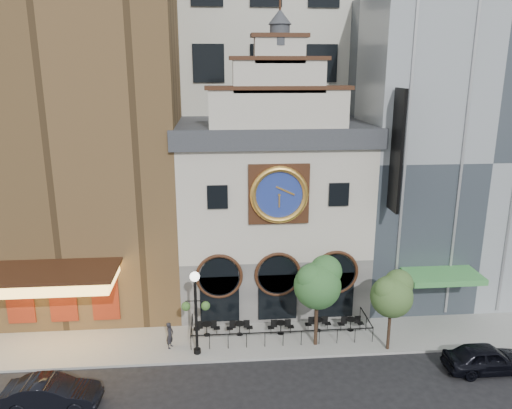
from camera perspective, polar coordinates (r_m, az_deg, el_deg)
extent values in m
plane|color=black|center=(29.18, 3.44, -17.28)|extent=(120.00, 120.00, 0.00)
cube|color=gray|center=(31.25, 2.77, -14.70)|extent=(44.00, 5.00, 0.15)
cube|color=#605E5B|center=(35.22, 1.65, -7.28)|extent=(12.00, 8.00, 4.00)
cube|color=beige|center=(33.48, 1.72, 1.43)|extent=(12.00, 8.00, 7.00)
cube|color=#2D3035|center=(32.72, 1.78, 8.41)|extent=(12.60, 8.60, 1.20)
cube|color=#371E10|center=(29.33, 2.63, 1.20)|extent=(3.60, 0.25, 3.60)
cylinder|color=navy|center=(29.19, 2.66, 1.13)|extent=(3.10, 0.12, 3.10)
torus|color=#F9B549|center=(29.12, 2.68, 1.09)|extent=(3.46, 0.36, 3.46)
cylinder|color=#2D3035|center=(28.95, 2.73, 18.78)|extent=(1.10, 1.10, 1.10)
cone|color=#2D3035|center=(29.02, 2.75, 20.65)|extent=(1.30, 1.30, 0.80)
cube|color=brown|center=(35.64, -20.17, 9.52)|extent=(14.00, 12.00, 25.00)
cube|color=#FFBF59|center=(30.37, -22.42, -7.86)|extent=(7.00, 3.40, 0.70)
cube|color=#371E10|center=(30.21, -22.51, -7.07)|extent=(7.40, 3.80, 0.15)
cube|color=maroon|center=(32.68, -21.17, -10.28)|extent=(5.60, 0.15, 2.60)
cube|color=gray|center=(38.53, 21.10, 6.06)|extent=(14.00, 12.00, 20.00)
cube|color=#459849|center=(32.75, 20.57, -7.68)|extent=(4.50, 2.40, 0.35)
cube|color=black|center=(29.51, 15.81, 5.88)|extent=(0.18, 1.60, 7.00)
cube|color=beige|center=(44.61, 0.00, 20.92)|extent=(20.00, 16.00, 40.00)
cylinder|color=black|center=(30.86, -5.66, -13.44)|extent=(0.68, 0.68, 0.03)
cylinder|color=black|center=(31.04, -5.64, -14.04)|extent=(0.06, 0.06, 0.72)
cylinder|color=black|center=(30.79, -1.89, -13.44)|extent=(0.68, 0.68, 0.03)
cylinder|color=black|center=(30.97, -1.88, -14.04)|extent=(0.06, 0.06, 0.72)
cylinder|color=black|center=(30.90, 2.86, -13.34)|extent=(0.68, 0.68, 0.03)
cylinder|color=black|center=(31.08, 2.85, -13.94)|extent=(0.06, 0.06, 0.72)
cylinder|color=black|center=(31.43, 7.11, -12.92)|extent=(0.68, 0.68, 0.03)
cylinder|color=black|center=(31.60, 7.09, -13.52)|extent=(0.06, 0.06, 0.72)
cylinder|color=black|center=(31.77, 10.79, -12.76)|extent=(0.68, 0.68, 0.03)
cylinder|color=black|center=(31.94, 10.76, -13.35)|extent=(0.06, 0.06, 0.72)
imported|color=black|center=(30.42, 24.86, -15.66)|extent=(4.54, 1.84, 1.54)
imported|color=black|center=(27.21, -22.31, -19.36)|extent=(4.59, 1.80, 1.49)
imported|color=black|center=(29.93, -9.81, -14.50)|extent=(0.54, 0.67, 1.57)
cylinder|color=black|center=(28.47, -6.86, -12.67)|extent=(0.16, 0.16, 4.50)
cylinder|color=black|center=(29.53, -6.72, -16.29)|extent=(0.40, 0.40, 0.27)
sphere|color=white|center=(27.42, -7.02, -8.19)|extent=(0.54, 0.54, 0.54)
sphere|color=#285321|center=(28.20, -8.02, -11.46)|extent=(0.50, 0.50, 0.50)
sphere|color=#285321|center=(28.13, -5.78, -11.45)|extent=(0.50, 0.50, 0.50)
cylinder|color=#382619|center=(29.70, 6.88, -13.17)|extent=(0.21, 0.21, 2.89)
sphere|color=#275B24|center=(28.69, 7.03, -9.19)|extent=(2.68, 2.68, 2.68)
sphere|color=#275B24|center=(28.78, 7.97, -7.57)|extent=(1.86, 1.86, 1.86)
sphere|color=#275B24|center=(28.21, 6.32, -8.45)|extent=(1.65, 1.65, 1.65)
cylinder|color=#382619|center=(30.13, 14.96, -13.56)|extent=(0.18, 0.18, 2.54)
sphere|color=#375822|center=(29.23, 15.23, -10.12)|extent=(2.36, 2.36, 2.36)
sphere|color=#375822|center=(29.35, 15.98, -8.71)|extent=(1.63, 1.63, 1.63)
sphere|color=#375822|center=(28.76, 14.73, -9.52)|extent=(1.45, 1.45, 1.45)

